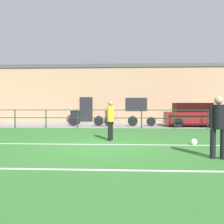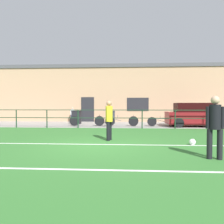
% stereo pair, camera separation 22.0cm
% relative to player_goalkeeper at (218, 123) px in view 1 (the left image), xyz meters
% --- Properties ---
extents(ground, '(60.00, 44.00, 0.04)m').
position_rel_player_goalkeeper_xyz_m(ground, '(-3.39, 1.76, -0.98)').
color(ground, '#33702D').
extents(field_line_touchline, '(36.00, 0.11, 0.00)m').
position_rel_player_goalkeeper_xyz_m(field_line_touchline, '(-3.39, 2.01, -0.96)').
color(field_line_touchline, white).
rests_on(field_line_touchline, ground).
extents(field_line_hash, '(36.00, 0.11, 0.00)m').
position_rel_player_goalkeeper_xyz_m(field_line_hash, '(-3.39, -1.19, -0.96)').
color(field_line_hash, white).
rests_on(field_line_hash, ground).
extents(pavement_strip, '(48.00, 5.00, 0.02)m').
position_rel_player_goalkeeper_xyz_m(pavement_strip, '(-3.39, 10.26, -0.95)').
color(pavement_strip, gray).
rests_on(pavement_strip, ground).
extents(perimeter_fence, '(36.07, 0.07, 1.15)m').
position_rel_player_goalkeeper_xyz_m(perimeter_fence, '(-3.39, 7.76, -0.21)').
color(perimeter_fence, '#193823').
rests_on(perimeter_fence, ground).
extents(clubhouse_facade, '(28.00, 2.56, 4.90)m').
position_rel_player_goalkeeper_xyz_m(clubhouse_facade, '(-3.39, 13.96, 1.50)').
color(clubhouse_facade, tan).
rests_on(clubhouse_facade, ground).
extents(player_goalkeeper, '(0.45, 0.30, 1.69)m').
position_rel_player_goalkeeper_xyz_m(player_goalkeeper, '(0.00, 0.00, 0.00)').
color(player_goalkeeper, black).
rests_on(player_goalkeeper, ground).
extents(player_striker, '(0.28, 0.43, 1.62)m').
position_rel_player_goalkeeper_xyz_m(player_striker, '(-3.06, 2.98, -0.04)').
color(player_striker, black).
rests_on(player_striker, ground).
extents(soccer_ball_match, '(0.22, 0.22, 0.22)m').
position_rel_player_goalkeeper_xyz_m(soccer_ball_match, '(0.03, 2.10, -0.85)').
color(soccer_ball_match, white).
rests_on(soccer_ball_match, ground).
extents(spectator_child, '(0.33, 0.22, 1.24)m').
position_rel_player_goalkeeper_xyz_m(spectator_child, '(-6.81, 12.11, -0.23)').
color(spectator_child, '#232D4C').
rests_on(spectator_child, pavement_strip).
extents(parked_car_red, '(3.81, 1.87, 1.56)m').
position_rel_player_goalkeeper_xyz_m(parked_car_red, '(2.19, 9.01, -0.20)').
color(parked_car_red, maroon).
rests_on(parked_car_red, pavement_strip).
extents(bicycle_parked_0, '(2.39, 0.04, 0.76)m').
position_rel_player_goalkeeper_xyz_m(bicycle_parked_0, '(-5.05, 8.96, -0.59)').
color(bicycle_parked_0, black).
rests_on(bicycle_parked_0, pavement_strip).
extents(bicycle_parked_1, '(2.25, 0.04, 0.76)m').
position_rel_player_goalkeeper_xyz_m(bicycle_parked_1, '(-2.68, 8.96, -0.59)').
color(bicycle_parked_1, black).
rests_on(bicycle_parked_1, pavement_strip).
extents(bicycle_parked_2, '(2.28, 0.04, 0.72)m').
position_rel_player_goalkeeper_xyz_m(bicycle_parked_2, '(0.17, 8.96, -0.61)').
color(bicycle_parked_2, black).
rests_on(bicycle_parked_2, pavement_strip).
extents(trash_bin_0, '(0.67, 0.57, 1.00)m').
position_rel_player_goalkeeper_xyz_m(trash_bin_0, '(-6.09, 10.41, -0.44)').
color(trash_bin_0, black).
rests_on(trash_bin_0, pavement_strip).
extents(trash_bin_1, '(0.67, 0.57, 0.96)m').
position_rel_player_goalkeeper_xyz_m(trash_bin_1, '(-3.57, 11.10, -0.45)').
color(trash_bin_1, '#33383D').
rests_on(trash_bin_1, pavement_strip).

